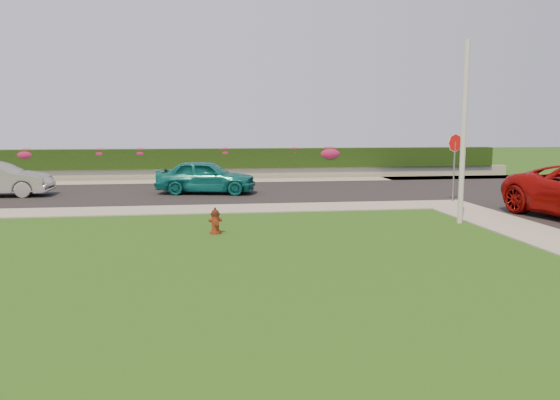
{
  "coord_description": "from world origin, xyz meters",
  "views": [
    {
      "loc": [
        -2.09,
        -10.55,
        3.01
      ],
      "look_at": [
        0.0,
        4.69,
        0.9
      ],
      "focal_mm": 35.0,
      "sensor_mm": 36.0,
      "label": 1
    }
  ],
  "objects": [
    {
      "name": "fire_hydrant",
      "position": [
        -1.84,
        4.56,
        0.35
      ],
      "size": [
        0.38,
        0.36,
        0.73
      ],
      "rotation": [
        0.0,
        0.0,
        0.18
      ],
      "color": "#561E0D",
      "rests_on": "ground"
    },
    {
      "name": "street_far",
      "position": [
        -5.0,
        14.0,
        0.02
      ],
      "size": [
        26.0,
        8.0,
        0.04
      ],
      "primitive_type": "cube",
      "color": "black",
      "rests_on": "ground"
    },
    {
      "name": "stop_sign",
      "position": [
        7.57,
        9.65,
        2.02
      ],
      "size": [
        0.69,
        0.28,
        2.7
      ],
      "rotation": [
        0.0,
        0.0,
        -0.02
      ],
      "color": "slate",
      "rests_on": "ground"
    },
    {
      "name": "flower_clump_b",
      "position": [
        -7.79,
        20.5,
        1.47
      ],
      "size": [
        1.16,
        0.74,
        0.58
      ],
      "primitive_type": "ellipsoid",
      "color": "#B31E63",
      "rests_on": "hedge"
    },
    {
      "name": "sidewalk_beyond",
      "position": [
        -1.0,
        19.0,
        0.02
      ],
      "size": [
        34.0,
        2.0,
        0.04
      ],
      "primitive_type": "cube",
      "color": "gray",
      "rests_on": "ground"
    },
    {
      "name": "flower_clump_e",
      "position": [
        3.0,
        20.5,
        1.48
      ],
      "size": [
        1.1,
        0.71,
        0.55
      ],
      "primitive_type": "ellipsoid",
      "color": "#B31E63",
      "rests_on": "hedge"
    },
    {
      "name": "curb_corner",
      "position": [
        7.0,
        9.0,
        0.02
      ],
      "size": [
        2.0,
        2.0,
        0.04
      ],
      "primitive_type": "cube",
      "color": "gray",
      "rests_on": "ground"
    },
    {
      "name": "sedan_teal",
      "position": [
        -2.07,
        13.48,
        0.78
      ],
      "size": [
        4.59,
        2.59,
        1.47
      ],
      "primitive_type": "imported",
      "rotation": [
        0.0,
        0.0,
        1.36
      ],
      "color": "#0E696A",
      "rests_on": "street_far"
    },
    {
      "name": "flower_clump_c",
      "position": [
        -5.63,
        20.5,
        1.47
      ],
      "size": [
        1.16,
        0.75,
        0.58
      ],
      "primitive_type": "ellipsoid",
      "color": "#B31E63",
      "rests_on": "hedge"
    },
    {
      "name": "ground",
      "position": [
        0.0,
        0.0,
        0.0
      ],
      "size": [
        120.0,
        120.0,
        0.0
      ],
      "primitive_type": "plane",
      "color": "black",
      "rests_on": "ground"
    },
    {
      "name": "flower_clump_f",
      "position": [
        5.05,
        20.5,
        1.39
      ],
      "size": [
        1.57,
        1.01,
        0.78
      ],
      "primitive_type": "ellipsoid",
      "color": "#B31E63",
      "rests_on": "hedge"
    },
    {
      "name": "flower_clump_a",
      "position": [
        -11.65,
        20.5,
        1.44
      ],
      "size": [
        1.33,
        0.86,
        0.67
      ],
      "primitive_type": "ellipsoid",
      "color": "#B31E63",
      "rests_on": "hedge"
    },
    {
      "name": "sidewalk_far",
      "position": [
        -6.0,
        9.0,
        0.02
      ],
      "size": [
        24.0,
        2.0,
        0.04
      ],
      "primitive_type": "cube",
      "color": "gray",
      "rests_on": "ground"
    },
    {
      "name": "retaining_wall",
      "position": [
        -1.0,
        20.5,
        0.3
      ],
      "size": [
        34.0,
        0.4,
        0.6
      ],
      "primitive_type": "cube",
      "color": "gray",
      "rests_on": "ground"
    },
    {
      "name": "hedge",
      "position": [
        -1.0,
        20.6,
        1.15
      ],
      "size": [
        32.0,
        0.9,
        1.1
      ],
      "primitive_type": "cube",
      "color": "black",
      "rests_on": "retaining_wall"
    },
    {
      "name": "utility_pole",
      "position": [
        5.72,
        5.23,
        2.77
      ],
      "size": [
        0.16,
        0.16,
        5.54
      ],
      "primitive_type": "cylinder",
      "color": "silver",
      "rests_on": "ground"
    },
    {
      "name": "flower_clump_d",
      "position": [
        -0.97,
        20.5,
        1.47
      ],
      "size": [
        1.14,
        0.74,
        0.57
      ],
      "primitive_type": "ellipsoid",
      "color": "#B31E63",
      "rests_on": "hedge"
    }
  ]
}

